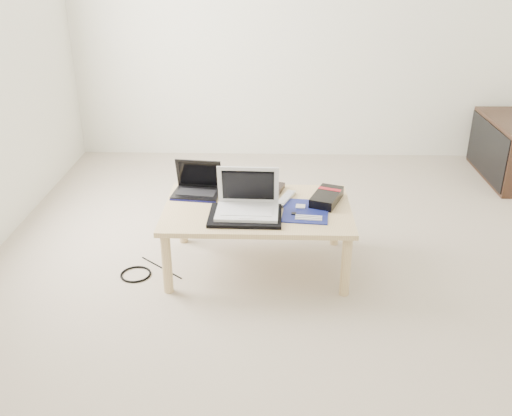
{
  "coord_description": "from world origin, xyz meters",
  "views": [
    {
      "loc": [
        -0.22,
        -3.11,
        1.81
      ],
      "look_at": [
        -0.31,
        -0.07,
        0.39
      ],
      "focal_mm": 40.0,
      "sensor_mm": 36.0,
      "label": 1
    }
  ],
  "objects_px": {
    "coffee_table": "(257,214)",
    "gpu_box": "(327,197)",
    "netbook": "(197,187)",
    "media_cabinet": "(511,150)",
    "white_laptop": "(247,203)"
  },
  "relations": [
    {
      "from": "media_cabinet",
      "to": "white_laptop",
      "type": "height_order",
      "value": "white_laptop"
    },
    {
      "from": "coffee_table",
      "to": "gpu_box",
      "type": "bearing_deg",
      "value": 11.8
    },
    {
      "from": "netbook",
      "to": "gpu_box",
      "type": "height_order",
      "value": "netbook"
    },
    {
      "from": "media_cabinet",
      "to": "white_laptop",
      "type": "bearing_deg",
      "value": -142.83
    },
    {
      "from": "coffee_table",
      "to": "media_cabinet",
      "type": "distance_m",
      "value": 2.57
    },
    {
      "from": "coffee_table",
      "to": "gpu_box",
      "type": "distance_m",
      "value": 0.43
    },
    {
      "from": "white_laptop",
      "to": "gpu_box",
      "type": "xyz_separation_m",
      "value": [
        0.47,
        0.18,
        -0.04
      ]
    },
    {
      "from": "gpu_box",
      "to": "media_cabinet",
      "type": "bearing_deg",
      "value": 40.77
    },
    {
      "from": "white_laptop",
      "to": "media_cabinet",
      "type": "bearing_deg",
      "value": 37.17
    },
    {
      "from": "coffee_table",
      "to": "media_cabinet",
      "type": "bearing_deg",
      "value": 36.2
    },
    {
      "from": "media_cabinet",
      "to": "netbook",
      "type": "bearing_deg",
      "value": -151.53
    },
    {
      "from": "netbook",
      "to": "gpu_box",
      "type": "xyz_separation_m",
      "value": [
        0.79,
        -0.1,
        -0.01
      ]
    },
    {
      "from": "media_cabinet",
      "to": "netbook",
      "type": "relative_size",
      "value": 2.91
    },
    {
      "from": "coffee_table",
      "to": "gpu_box",
      "type": "relative_size",
      "value": 3.57
    },
    {
      "from": "netbook",
      "to": "gpu_box",
      "type": "relative_size",
      "value": 1.0
    }
  ]
}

